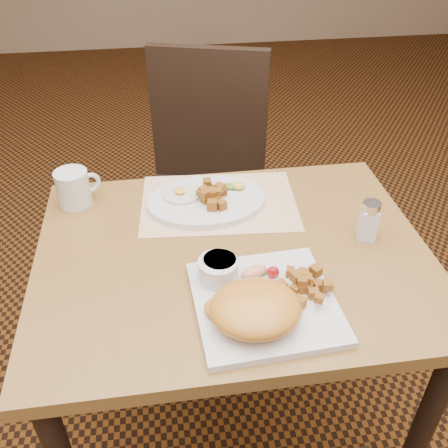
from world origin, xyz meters
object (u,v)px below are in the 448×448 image
Objects in this scene: plate_square at (265,303)px; salt_shaker at (369,220)px; plate_oval at (206,201)px; table at (233,286)px; chair_far at (205,176)px; coffee_mug at (74,188)px.

plate_square is 2.80× the size of salt_shaker.
plate_square is at bearing -78.73° from plate_oval.
plate_square is at bearing -147.12° from salt_shaker.
salt_shaker is at bearing 0.83° from table.
table is 0.69m from chair_far.
plate_square is at bearing -46.47° from coffee_mug.
chair_far is 0.54m from plate_oval.
plate_oval is at bearing 151.77° from salt_shaker.
salt_shaker is 0.73m from coffee_mug.
salt_shaker reaches higher than coffee_mug.
salt_shaker is at bearing 130.98° from chair_far.
coffee_mug reaches higher than plate_square.
salt_shaker is (0.36, -0.19, 0.04)m from plate_oval.
plate_oval reaches higher than table.
chair_far is at bearing 91.91° from plate_square.
plate_oval is 2.72× the size of coffee_mug.
coffee_mug is at bearing 65.20° from chair_far.
plate_oval is at bearing 101.43° from table.
table is 0.22m from plate_square.
table is 0.36m from salt_shaker.
table is 0.48m from coffee_mug.
plate_oval is at bearing 101.27° from plate_square.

